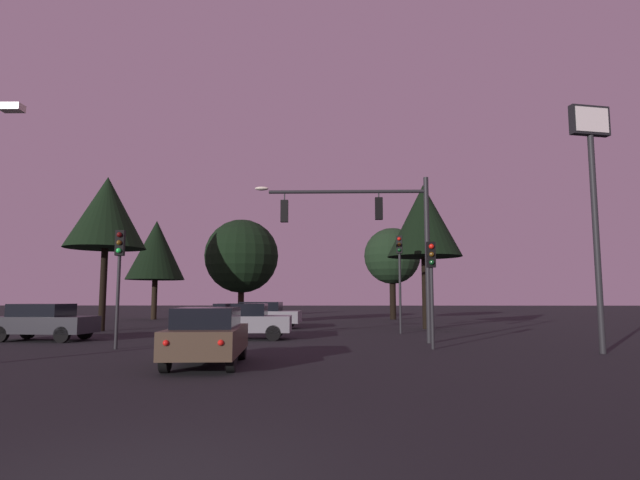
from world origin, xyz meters
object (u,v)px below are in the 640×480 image
car_crossing_left (244,321)px  tree_center_horizon (107,213)px  car_crossing_right (44,321)px  tree_lot_edge (424,221)px  traffic_light_corner_left (119,264)px  tree_left_far (156,250)px  tree_right_cluster (242,256)px  traffic_signal_mast_arm (375,227)px  tree_behind_sign (392,256)px  traffic_light_corner_right (400,264)px  car_far_lane (263,314)px  store_sign_illuminated (593,173)px  car_nearside_lane (208,335)px  traffic_light_median (431,272)px

car_crossing_left → tree_center_horizon: 11.38m
car_crossing_right → car_crossing_left: bearing=6.3°
car_crossing_right → tree_lot_edge: 19.98m
traffic_light_corner_left → car_crossing_left: 6.11m
tree_left_far → tree_right_cluster: 10.40m
tree_left_far → tree_lot_edge: (19.74, -12.42, 0.55)m
traffic_signal_mast_arm → traffic_light_corner_left: bearing=-164.2°
tree_right_cluster → tree_behind_sign: bearing=30.2°
tree_left_far → tree_right_cluster: (8.16, -6.38, -1.00)m
traffic_light_corner_left → traffic_signal_mast_arm: bearing=15.8°
traffic_light_corner_right → car_far_lane: bearing=150.2°
traffic_light_corner_left → traffic_light_corner_right: size_ratio=0.85×
traffic_light_corner_left → tree_center_horizon: size_ratio=0.50×
traffic_light_corner_left → car_crossing_right: bearing=142.2°
traffic_signal_mast_arm → store_sign_illuminated: store_sign_illuminated is taller
car_nearside_lane → store_sign_illuminated: 13.36m
car_crossing_right → tree_behind_sign: tree_behind_sign is taller
car_crossing_left → tree_left_far: tree_left_far is taller
tree_behind_sign → tree_lot_edge: 12.64m
traffic_signal_mast_arm → car_crossing_right: bearing=176.6°
traffic_signal_mast_arm → car_far_lane: size_ratio=1.61×
traffic_light_median → car_crossing_left: (-7.27, 4.19, -1.87)m
car_crossing_left → tree_right_cluster: (-2.39, 13.43, 3.84)m
store_sign_illuminated → tree_left_far: store_sign_illuminated is taller
car_crossing_right → tree_behind_sign: bearing=50.8°
car_crossing_right → tree_behind_sign: (17.04, 20.88, 4.34)m
car_far_lane → tree_lot_edge: tree_lot_edge is taller
car_crossing_left → store_sign_illuminated: store_sign_illuminated is taller
traffic_light_median → car_far_lane: size_ratio=0.85×
car_crossing_right → tree_right_cluster: (5.78, 14.33, 3.84)m
traffic_light_corner_right → car_far_lane: size_ratio=1.11×
car_far_lane → traffic_light_median: bearing=-58.2°
traffic_light_median → tree_left_far: size_ratio=0.46×
tree_lot_edge → tree_center_horizon: bearing=-173.0°
traffic_signal_mast_arm → tree_center_horizon: 15.72m
car_crossing_right → tree_left_far: (-2.38, 20.71, 4.84)m
tree_center_horizon → tree_right_cluster: size_ratio=1.16×
traffic_light_corner_right → tree_behind_sign: 16.58m
traffic_light_median → car_crossing_right: size_ratio=0.91×
tree_lot_edge → traffic_light_corner_left: bearing=-137.7°
car_far_lane → tree_right_cluster: size_ratio=0.61×
car_nearside_lane → tree_center_horizon: 17.38m
tree_right_cluster → car_far_lane: bearing=-68.3°
tree_right_cluster → tree_lot_edge: 13.16m
traffic_light_corner_right → traffic_light_median: (0.05, -7.76, -0.76)m
traffic_light_median → tree_behind_sign: 24.35m
traffic_signal_mast_arm → traffic_light_corner_left: size_ratio=1.70×
tree_center_horizon → tree_right_cluster: (6.04, 8.19, -1.73)m
traffic_light_median → tree_left_far: (-17.82, 24.00, 2.97)m
car_nearside_lane → tree_center_horizon: size_ratio=0.49×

